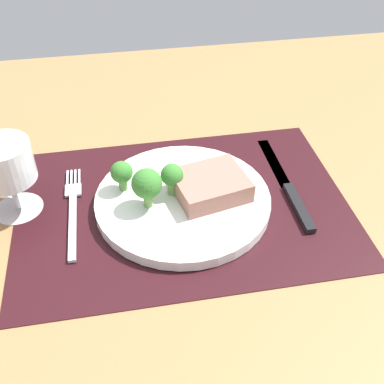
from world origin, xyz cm
name	(u,v)px	position (x,y,z in cm)	size (l,w,h in cm)	color
ground_plane	(183,214)	(0.00, 0.00, -1.50)	(140.00, 110.00, 3.00)	#996D42
placemat	(183,205)	(0.00, 0.00, 0.15)	(47.72, 33.74, 0.30)	black
plate	(183,200)	(0.00, 0.00, 1.10)	(25.20, 25.20, 1.60)	white
steak	(211,187)	(4.00, -0.44, 3.37)	(9.86, 8.35, 2.93)	#9E6B5B
broccoli_back_left	(172,176)	(-1.32, 1.00, 4.96)	(3.22, 3.22, 4.92)	#6B994C
broccoli_near_fork	(147,184)	(-5.04, -1.09, 5.75)	(4.23, 4.23, 6.08)	#6B994C
broccoli_center	(122,173)	(-8.23, 3.16, 4.84)	(3.21, 3.21, 4.70)	#5B8942
fork	(73,210)	(-15.69, 1.42, 0.55)	(2.40, 19.20, 0.50)	silver
knife	(289,188)	(16.22, 0.53, 0.60)	(1.80, 23.00, 0.80)	black
wine_glass	(5,167)	(-23.49, 3.57, 7.73)	(7.75, 7.75, 11.25)	silver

